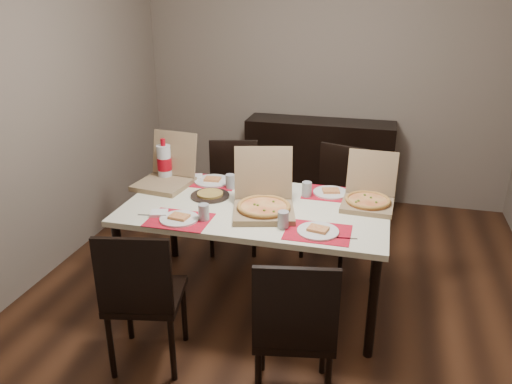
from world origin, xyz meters
TOP-DOWN VIEW (x-y plane):
  - ground at (0.00, 0.00)m, footprint 3.80×4.00m
  - room_walls at (0.00, 0.43)m, footprint 3.84×4.02m
  - sideboard at (0.00, 1.78)m, footprint 1.50×0.40m
  - dining_table at (-0.18, -0.13)m, footprint 1.80×1.00m
  - chair_near_left at (-0.63, -1.00)m, footprint 0.50×0.50m
  - chair_near_right at (0.27, -1.08)m, footprint 0.49×0.49m
  - chair_far_left at (-0.59, 0.66)m, footprint 0.51×0.51m
  - chair_far_right at (0.29, 0.74)m, footprint 0.53×0.53m
  - setting_near_left at (-0.58, -0.47)m, footprint 0.50×0.30m
  - setting_near_right at (0.23, -0.44)m, footprint 0.50×0.30m
  - setting_far_left at (-0.60, 0.21)m, footprint 0.46×0.30m
  - setting_far_right at (0.25, 0.19)m, footprint 0.41×0.30m
  - napkin_loose at (-0.14, -0.13)m, footprint 0.13×0.14m
  - pizza_box_center at (-0.11, -0.22)m, footprint 0.50×0.53m
  - pizza_box_right at (0.56, 0.07)m, footprint 0.36×0.40m
  - pizza_box_left at (-0.95, 0.08)m, footprint 0.42×0.46m
  - faina_plate at (-0.54, -0.06)m, footprint 0.28×0.28m
  - dip_bowl at (-0.16, -0.00)m, footprint 0.14×0.14m
  - soda_bottle at (-1.00, 0.17)m, footprint 0.11×0.11m

SIDE VIEW (x-z plane):
  - ground at x=0.00m, z-range -0.02..0.00m
  - sideboard at x=0.00m, z-range 0.00..0.90m
  - chair_near_left at x=-0.63m, z-range 0.05..0.98m
  - chair_near_right at x=0.27m, z-range 0.05..0.98m
  - chair_far_left at x=-0.59m, z-range 0.05..0.98m
  - chair_far_right at x=0.29m, z-range 0.05..0.98m
  - dining_table at x=-0.18m, z-range 0.31..1.06m
  - napkin_loose at x=-0.14m, z-range 0.75..0.77m
  - faina_plate at x=-0.54m, z-range 0.75..0.78m
  - dip_bowl at x=-0.16m, z-range 0.75..0.78m
  - setting_far_left at x=-0.60m, z-range 0.72..0.83m
  - setting_near_left at x=-0.58m, z-range 0.72..0.83m
  - setting_near_right at x=0.23m, z-range 0.72..0.83m
  - setting_far_right at x=0.25m, z-range 0.72..0.83m
  - pizza_box_right at x=0.56m, z-range 0.63..0.98m
  - pizza_box_center at x=-0.11m, z-range 0.61..1.01m
  - pizza_box_left at x=-0.95m, z-range 0.62..1.00m
  - soda_bottle at x=-1.00m, z-range 0.72..1.06m
  - room_walls at x=0.00m, z-range 0.42..3.04m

